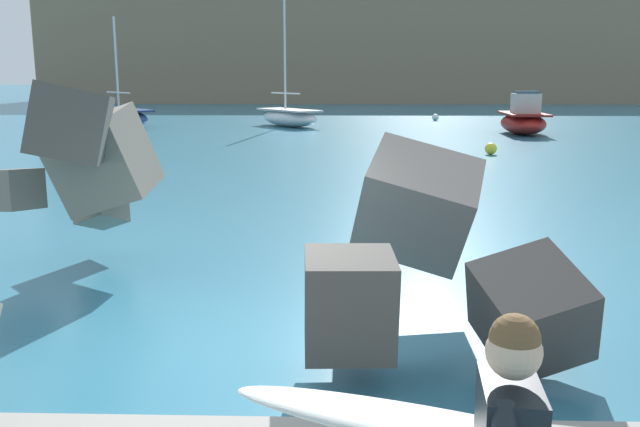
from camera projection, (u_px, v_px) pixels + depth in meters
The scene contains 8 objects.
ground_plane at pixel (238, 352), 7.12m from camera, with size 400.00×400.00×0.00m, color #2D6B84.
breakwater_jetty at pixel (173, 208), 8.51m from camera, with size 31.83×7.36×2.82m.
boat_near_right at pixel (523, 120), 33.30m from camera, with size 2.24×4.29×2.12m.
boat_mid_left at pixel (122, 117), 38.30m from camera, with size 5.09×5.72×6.10m.
boat_mid_centre at pixel (289, 117), 38.29m from camera, with size 4.35×4.96×7.71m.
mooring_buoy_inner at pixel (491, 149), 24.76m from camera, with size 0.44×0.44×0.44m.
mooring_buoy_middle at pixel (435, 117), 43.23m from camera, with size 0.44×0.44×0.44m.
headland_bluff at pixel (403, 44), 83.57m from camera, with size 79.20×35.38×13.39m.
Camera 1 is at (1.06, -6.65, 2.87)m, focal length 37.78 mm.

